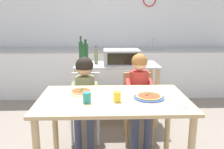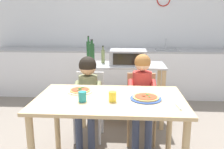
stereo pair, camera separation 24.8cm
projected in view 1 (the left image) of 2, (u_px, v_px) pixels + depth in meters
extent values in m
plane|color=slate|center=(110.00, 123.00, 3.49)|extent=(11.25, 11.25, 0.00)
cube|color=silver|center=(107.00, 24.00, 4.88)|extent=(5.58, 0.12, 2.70)
torus|color=red|center=(150.00, 0.00, 4.73)|extent=(0.26, 0.02, 0.26)
cube|color=silver|center=(108.00, 73.00, 4.69)|extent=(5.02, 0.60, 0.86)
cube|color=#9E9EA3|center=(108.00, 50.00, 4.59)|extent=(5.02, 0.60, 0.03)
cube|color=gray|center=(154.00, 49.00, 4.62)|extent=(0.40, 0.33, 0.02)
cylinder|color=#B7BABF|center=(153.00, 43.00, 4.71)|extent=(0.02, 0.02, 0.20)
cube|color=#B7BABF|center=(117.00, 65.00, 3.35)|extent=(1.14, 0.53, 0.02)
cube|color=tan|center=(116.00, 102.00, 3.47)|extent=(1.05, 0.48, 0.02)
cube|color=tan|center=(78.00, 100.00, 3.21)|extent=(0.05, 0.05, 0.83)
cube|color=tan|center=(157.00, 99.00, 3.25)|extent=(0.05, 0.05, 0.83)
cube|color=tan|center=(81.00, 90.00, 3.64)|extent=(0.05, 0.05, 0.83)
cube|color=tan|center=(150.00, 89.00, 3.68)|extent=(0.05, 0.05, 0.83)
cube|color=#999BA0|center=(121.00, 57.00, 3.34)|extent=(0.49, 0.37, 0.20)
cube|color=black|center=(123.00, 59.00, 3.16)|extent=(0.39, 0.01, 0.15)
cylinder|color=black|center=(136.00, 63.00, 3.17)|extent=(0.02, 0.01, 0.02)
cylinder|color=#1E4723|center=(81.00, 52.00, 3.42)|extent=(0.06, 0.06, 0.30)
cylinder|color=#1E4723|center=(81.00, 39.00, 3.38)|extent=(0.02, 0.02, 0.07)
cylinder|color=black|center=(81.00, 36.00, 3.37)|extent=(0.03, 0.03, 0.01)
cylinder|color=#1E4723|center=(86.00, 55.00, 3.20)|extent=(0.07, 0.07, 0.29)
cylinder|color=#1E4723|center=(85.00, 42.00, 3.16)|extent=(0.03, 0.03, 0.04)
cylinder|color=black|center=(85.00, 40.00, 3.16)|extent=(0.04, 0.04, 0.01)
cylinder|color=olive|center=(96.00, 57.00, 3.38)|extent=(0.05, 0.05, 0.19)
cylinder|color=olive|center=(96.00, 48.00, 3.36)|extent=(0.02, 0.02, 0.05)
cylinder|color=black|center=(96.00, 46.00, 3.35)|extent=(0.03, 0.03, 0.01)
cube|color=tan|center=(113.00, 99.00, 2.22)|extent=(1.37, 0.84, 0.03)
cylinder|color=tan|center=(55.00, 122.00, 2.64)|extent=(0.06, 0.06, 0.73)
cylinder|color=tan|center=(168.00, 120.00, 2.68)|extent=(0.06, 0.06, 0.73)
cube|color=silver|center=(85.00, 106.00, 2.90)|extent=(0.36, 0.36, 0.04)
cube|color=silver|center=(86.00, 87.00, 3.01)|extent=(0.34, 0.03, 0.38)
cylinder|color=silver|center=(98.00, 128.00, 2.81)|extent=(0.03, 0.03, 0.42)
cylinder|color=silver|center=(72.00, 129.00, 2.80)|extent=(0.03, 0.03, 0.42)
cylinder|color=silver|center=(98.00, 118.00, 3.10)|extent=(0.03, 0.03, 0.42)
cylinder|color=silver|center=(75.00, 118.00, 3.09)|extent=(0.03, 0.03, 0.42)
cube|color=tan|center=(138.00, 106.00, 2.90)|extent=(0.36, 0.36, 0.04)
cube|color=tan|center=(137.00, 87.00, 3.01)|extent=(0.34, 0.03, 0.38)
cylinder|color=tan|center=(152.00, 128.00, 2.81)|extent=(0.03, 0.03, 0.42)
cylinder|color=tan|center=(127.00, 129.00, 2.80)|extent=(0.03, 0.03, 0.42)
cylinder|color=tan|center=(148.00, 118.00, 3.10)|extent=(0.03, 0.03, 0.42)
cylinder|color=tan|center=(125.00, 118.00, 3.09)|extent=(0.03, 0.03, 0.42)
cube|color=#424C6B|center=(91.00, 107.00, 2.76)|extent=(0.10, 0.30, 0.10)
cylinder|color=#424C6B|center=(90.00, 132.00, 2.69)|extent=(0.08, 0.08, 0.44)
cube|color=#424C6B|center=(78.00, 107.00, 2.75)|extent=(0.10, 0.30, 0.10)
cylinder|color=#424C6B|center=(78.00, 132.00, 2.68)|extent=(0.08, 0.08, 0.44)
cylinder|color=#7A7F56|center=(96.00, 90.00, 2.75)|extent=(0.06, 0.26, 0.15)
cylinder|color=#7A7F56|center=(73.00, 90.00, 2.74)|extent=(0.06, 0.26, 0.15)
cylinder|color=#7A7F56|center=(85.00, 90.00, 2.85)|extent=(0.22, 0.22, 0.33)
sphere|color=tan|center=(84.00, 67.00, 2.79)|extent=(0.20, 0.20, 0.20)
sphere|color=black|center=(84.00, 66.00, 2.79)|extent=(0.21, 0.21, 0.21)
cube|color=#424C6B|center=(146.00, 107.00, 2.76)|extent=(0.10, 0.30, 0.10)
cylinder|color=#424C6B|center=(148.00, 132.00, 2.69)|extent=(0.08, 0.08, 0.44)
cube|color=#424C6B|center=(134.00, 107.00, 2.75)|extent=(0.10, 0.30, 0.10)
cylinder|color=#424C6B|center=(135.00, 132.00, 2.68)|extent=(0.08, 0.08, 0.44)
cylinder|color=#BC332D|center=(152.00, 86.00, 2.74)|extent=(0.06, 0.26, 0.15)
cylinder|color=#BC332D|center=(129.00, 87.00, 2.73)|extent=(0.06, 0.26, 0.15)
cylinder|color=#BC332D|center=(139.00, 87.00, 2.85)|extent=(0.22, 0.22, 0.39)
sphere|color=beige|center=(139.00, 63.00, 2.78)|extent=(0.18, 0.18, 0.18)
sphere|color=#9E6633|center=(139.00, 62.00, 2.77)|extent=(0.18, 0.18, 0.18)
cylinder|color=white|center=(81.00, 92.00, 2.36)|extent=(0.24, 0.24, 0.01)
cylinder|color=tan|center=(81.00, 91.00, 2.36)|extent=(0.21, 0.21, 0.01)
cylinder|color=#B23D23|center=(81.00, 90.00, 2.36)|extent=(0.18, 0.18, 0.00)
cylinder|color=#386628|center=(82.00, 91.00, 2.34)|extent=(0.03, 0.03, 0.01)
cylinder|color=#386628|center=(83.00, 88.00, 2.41)|extent=(0.03, 0.03, 0.01)
cylinder|color=#386628|center=(80.00, 91.00, 2.32)|extent=(0.03, 0.03, 0.01)
cylinder|color=#386628|center=(81.00, 90.00, 2.35)|extent=(0.02, 0.02, 0.01)
cylinder|color=#386628|center=(80.00, 89.00, 2.38)|extent=(0.04, 0.04, 0.01)
cylinder|color=#3356B7|center=(149.00, 97.00, 2.21)|extent=(0.28, 0.28, 0.01)
cylinder|color=tan|center=(149.00, 96.00, 2.21)|extent=(0.24, 0.24, 0.01)
cylinder|color=#B23D23|center=(149.00, 95.00, 2.21)|extent=(0.20, 0.20, 0.00)
cylinder|color=#386628|center=(153.00, 96.00, 2.19)|extent=(0.03, 0.03, 0.01)
cylinder|color=#563319|center=(147.00, 95.00, 2.21)|extent=(0.03, 0.03, 0.01)
cylinder|color=#386628|center=(150.00, 93.00, 2.25)|extent=(0.03, 0.03, 0.01)
cylinder|color=teal|center=(87.00, 98.00, 2.09)|extent=(0.07, 0.07, 0.09)
cylinder|color=yellow|center=(117.00, 97.00, 2.12)|extent=(0.07, 0.07, 0.09)
cylinder|color=#B7BABF|center=(183.00, 104.00, 2.04)|extent=(0.02, 0.14, 0.01)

